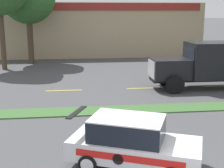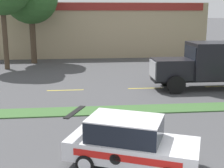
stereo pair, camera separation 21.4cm
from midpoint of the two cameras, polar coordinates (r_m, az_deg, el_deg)
grass_verge at (r=16.47m, az=3.77°, el=-4.70°), size 120.00×1.47×0.06m
centre_line_4 at (r=20.83m, az=-8.26°, el=-1.13°), size 2.40×0.14×0.01m
centre_line_5 at (r=21.30m, az=6.42°, el=-0.76°), size 2.40×0.14×0.01m
centre_line_6 at (r=23.05m, az=19.64°, el=-0.39°), size 2.40×0.14×0.01m
rally_car at (r=10.43m, az=3.85°, el=-10.56°), size 4.62×3.33×1.72m
store_building_backdrop at (r=40.83m, az=-3.34°, el=10.13°), size 25.48×12.10×6.11m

